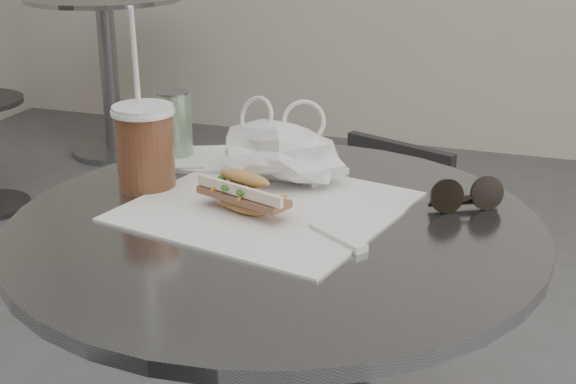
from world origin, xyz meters
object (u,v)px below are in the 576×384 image
(chair_far, at_px, (361,308))
(iced_coffee, at_px, (145,146))
(bg_table, at_px, (108,57))
(banh_mi, at_px, (244,193))
(sunglasses, at_px, (466,197))
(drink_can, at_px, (174,126))

(chair_far, distance_m, iced_coffee, 0.77)
(bg_table, bearing_deg, banh_mi, -54.72)
(banh_mi, height_order, sunglasses, banh_mi)
(chair_far, xyz_separation_m, drink_can, (-0.25, -0.37, 0.51))
(chair_far, relative_size, iced_coffee, 2.30)
(bg_table, distance_m, iced_coffee, 2.56)
(banh_mi, bearing_deg, bg_table, 145.02)
(banh_mi, xyz_separation_m, iced_coffee, (-0.19, 0.05, 0.04))
(banh_mi, distance_m, drink_can, 0.29)
(drink_can, bearing_deg, chair_far, 55.66)
(chair_far, relative_size, drink_can, 5.45)
(banh_mi, distance_m, iced_coffee, 0.20)
(chair_far, distance_m, sunglasses, 0.70)
(drink_can, bearing_deg, sunglasses, -8.71)
(sunglasses, height_order, drink_can, drink_can)
(banh_mi, relative_size, drink_can, 1.60)
(chair_far, height_order, drink_can, drink_can)
(bg_table, bearing_deg, sunglasses, -48.20)
(bg_table, height_order, sunglasses, sunglasses)
(chair_far, bearing_deg, iced_coffee, 88.02)
(chair_far, bearing_deg, banh_mi, 107.61)
(bg_table, distance_m, sunglasses, 2.79)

